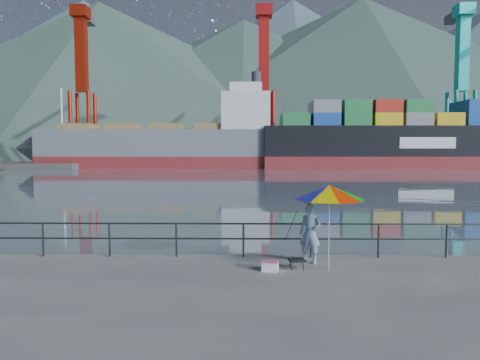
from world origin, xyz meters
The scene contains 14 objects.
ground centered at (0.00, -3.50, -0.25)m, with size 24.00×11.00×0.50m, color #63605E.
harbor_water centered at (0.00, 130.00, 0.00)m, with size 500.00×280.00×0.00m, color slate.
far_dock centered at (10.00, 93.00, 0.00)m, with size 200.00×40.00×0.40m, color #514F4C.
guardrail centered at (0.00, 1.70, 0.52)m, with size 22.00×0.06×1.03m.
mountains centered at (38.82, 207.75, 35.55)m, with size 600.00×332.80×80.00m.
port_cranes centered at (31.00, 84.00, 16.00)m, with size 116.00×28.00×38.40m.
container_stacks centered at (31.36, 93.29, 2.79)m, with size 58.00×5.40×7.80m.
fisherman centered at (2.88, 1.06, 0.84)m, with size 0.61×0.40×1.68m, color #315893.
beach_umbrella centered at (3.25, 0.28, 2.08)m, with size 1.99×1.99×2.27m.
folding_stool centered at (2.44, 0.44, 0.14)m, with size 0.48×0.48×0.27m.
cooler_bag centered at (1.71, 0.23, 0.12)m, with size 0.42×0.28×0.24m, color white.
fishing_rod centered at (2.42, 1.83, 0.00)m, with size 0.02×0.02×2.04m, color black.
bulk_carrier centered at (-12.30, 71.55, 4.18)m, with size 47.89×8.29×14.50m.
container_ship centered at (35.37, 71.37, 5.84)m, with size 58.43×9.74×18.10m.
Camera 1 is at (1.07, -10.84, 3.18)m, focal length 32.00 mm.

